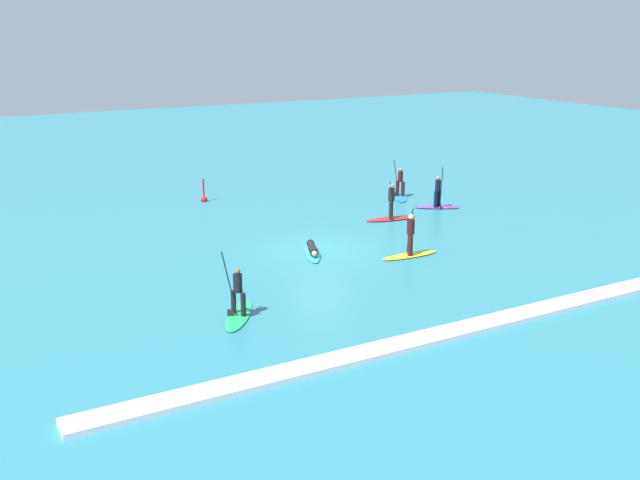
% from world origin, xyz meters
% --- Properties ---
extents(ground_plane, '(120.00, 120.00, 0.00)m').
position_xyz_m(ground_plane, '(0.00, 0.00, 0.00)').
color(ground_plane, teal).
rests_on(ground_plane, ground).
extents(surfer_on_yellow_board, '(2.79, 0.83, 2.09)m').
position_xyz_m(surfer_on_yellow_board, '(3.00, -2.55, 0.50)').
color(surfer_on_yellow_board, yellow).
rests_on(surfer_on_yellow_board, ground_plane).
extents(surfer_on_teal_board, '(1.57, 2.72, 0.45)m').
position_xyz_m(surfer_on_teal_board, '(-0.55, -0.31, 0.17)').
color(surfer_on_teal_board, '#33C6CC').
rests_on(surfer_on_teal_board, ground_plane).
extents(surfer_on_green_board, '(2.24, 2.84, 2.37)m').
position_xyz_m(surfer_on_green_board, '(-6.08, -5.23, 0.41)').
color(surfer_on_green_board, '#23B266').
rests_on(surfer_on_green_board, ground_plane).
extents(surfer_on_blue_board, '(2.08, 3.00, 2.20)m').
position_xyz_m(surfer_on_blue_board, '(9.16, 6.96, 0.37)').
color(surfer_on_blue_board, '#1E8CD1').
rests_on(surfer_on_blue_board, ground_plane).
extents(surfer_on_red_board, '(2.82, 1.14, 2.04)m').
position_xyz_m(surfer_on_red_board, '(5.79, 2.96, 0.44)').
color(surfer_on_red_board, red).
rests_on(surfer_on_red_board, ground_plane).
extents(surfer_on_purple_board, '(2.39, 1.73, 2.36)m').
position_xyz_m(surfer_on_purple_board, '(9.37, 3.75, 0.46)').
color(surfer_on_purple_board, purple).
rests_on(surfer_on_purple_board, ground_plane).
extents(marker_buoy, '(0.39, 0.39, 1.37)m').
position_xyz_m(marker_buoy, '(-1.15, 11.45, 0.19)').
color(marker_buoy, red).
rests_on(marker_buoy, ground_plane).
extents(wave_crest, '(25.60, 0.90, 0.18)m').
position_xyz_m(wave_crest, '(0.00, -10.00, 0.09)').
color(wave_crest, white).
rests_on(wave_crest, ground_plane).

